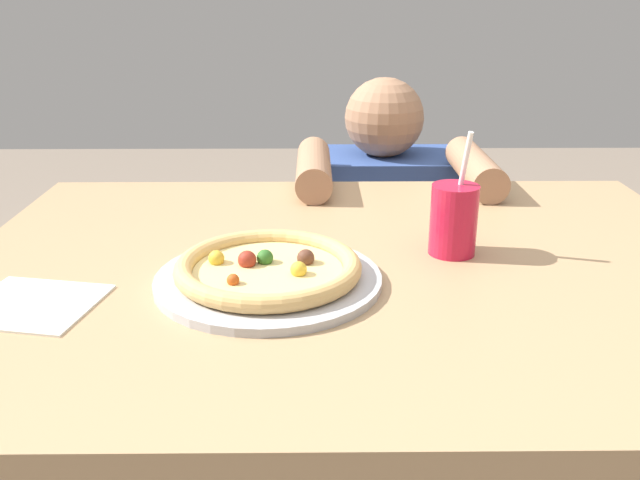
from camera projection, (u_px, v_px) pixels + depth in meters
name	position (u px, v px, depth m)	size (l,w,h in m)	color
dining_table	(349.00, 332.00, 1.05)	(1.16, 0.87, 0.75)	tan
pizza_near	(268.00, 272.00, 0.93)	(0.31, 0.31, 0.04)	#B7B7BC
drink_cup_colored	(454.00, 219.00, 1.02)	(0.07, 0.07, 0.19)	red
paper_napkin	(32.00, 304.00, 0.87)	(0.16, 0.14, 0.00)	white
diner_seated	(379.00, 283.00, 1.71)	(0.40, 0.52, 0.94)	#333847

